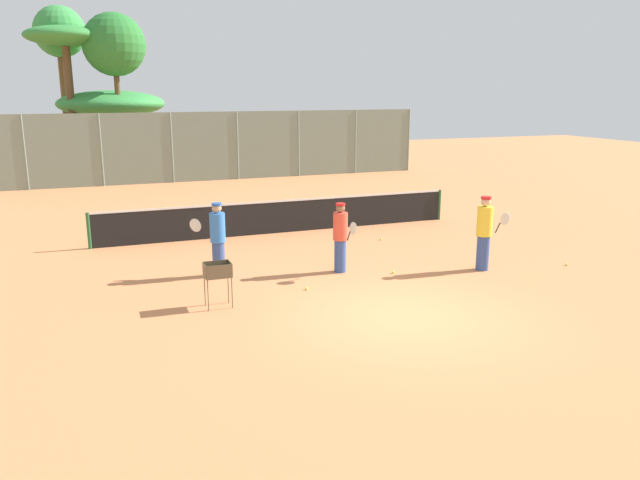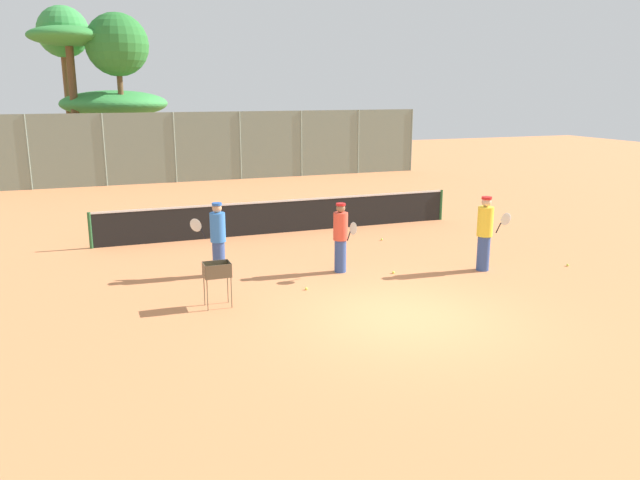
{
  "view_description": "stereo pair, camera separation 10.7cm",
  "coord_description": "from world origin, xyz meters",
  "px_view_note": "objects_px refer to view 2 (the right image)",
  "views": [
    {
      "loc": [
        -5.92,
        -10.59,
        4.53
      ],
      "look_at": [
        -0.7,
        2.98,
        1.0
      ],
      "focal_mm": 35.0,
      "sensor_mm": 36.0,
      "label": 1
    },
    {
      "loc": [
        -5.82,
        -10.63,
        4.53
      ],
      "look_at": [
        -0.7,
        2.98,
        1.0
      ],
      "focal_mm": 35.0,
      "sensor_mm": 36.0,
      "label": 2
    }
  ],
  "objects_px": {
    "tennis_net": "(283,216)",
    "player_yellow_shirt": "(218,238)",
    "player_red_cap": "(341,237)",
    "ball_cart": "(217,273)",
    "player_white_outfit": "(485,233)"
  },
  "relations": [
    {
      "from": "tennis_net",
      "to": "player_yellow_shirt",
      "type": "height_order",
      "value": "player_yellow_shirt"
    },
    {
      "from": "player_red_cap",
      "to": "ball_cart",
      "type": "relative_size",
      "value": 1.82
    },
    {
      "from": "player_white_outfit",
      "to": "ball_cart",
      "type": "distance_m",
      "value": 6.94
    },
    {
      "from": "tennis_net",
      "to": "player_yellow_shirt",
      "type": "relative_size",
      "value": 6.44
    },
    {
      "from": "player_red_cap",
      "to": "ball_cart",
      "type": "height_order",
      "value": "player_red_cap"
    },
    {
      "from": "player_red_cap",
      "to": "tennis_net",
      "type": "bearing_deg",
      "value": 168.13
    },
    {
      "from": "tennis_net",
      "to": "player_white_outfit",
      "type": "height_order",
      "value": "player_white_outfit"
    },
    {
      "from": "player_red_cap",
      "to": "player_yellow_shirt",
      "type": "xyz_separation_m",
      "value": [
        -2.95,
        0.8,
        0.03
      ]
    },
    {
      "from": "tennis_net",
      "to": "ball_cart",
      "type": "bearing_deg",
      "value": -118.53
    },
    {
      "from": "tennis_net",
      "to": "player_yellow_shirt",
      "type": "xyz_separation_m",
      "value": [
        -2.92,
        -3.98,
        0.39
      ]
    },
    {
      "from": "player_white_outfit",
      "to": "player_red_cap",
      "type": "height_order",
      "value": "player_white_outfit"
    },
    {
      "from": "player_red_cap",
      "to": "ball_cart",
      "type": "distance_m",
      "value": 3.75
    },
    {
      "from": "player_yellow_shirt",
      "to": "ball_cart",
      "type": "xyz_separation_m",
      "value": [
        -0.49,
        -2.28,
        -0.21
      ]
    },
    {
      "from": "player_white_outfit",
      "to": "ball_cart",
      "type": "height_order",
      "value": "player_white_outfit"
    },
    {
      "from": "tennis_net",
      "to": "player_red_cap",
      "type": "xyz_separation_m",
      "value": [
        0.03,
        -4.78,
        0.36
      ]
    }
  ]
}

